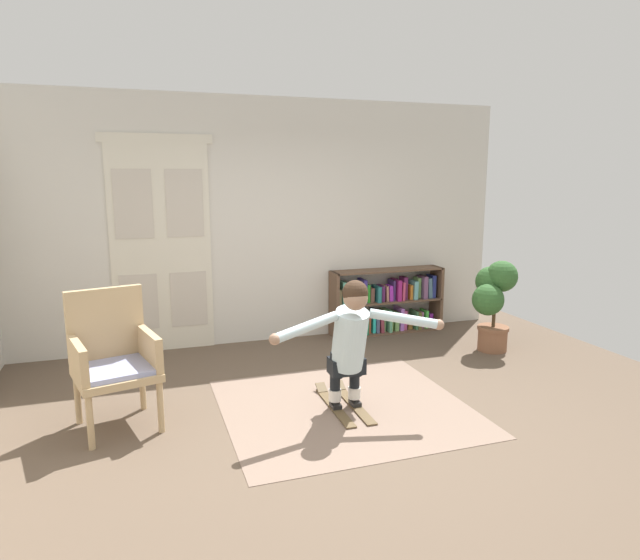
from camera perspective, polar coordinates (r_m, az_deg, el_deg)
name	(u,v)px	position (r m, az deg, el deg)	size (l,w,h in m)	color
ground_plane	(346,426)	(4.60, 2.76, -14.92)	(7.20, 7.20, 0.00)	brown
back_wall	(269,222)	(6.66, -5.32, 6.02)	(6.00, 0.10, 2.90)	beige
double_door	(161,245)	(6.45, -16.15, 3.53)	(1.22, 0.05, 2.45)	beige
rug	(345,407)	(4.93, 2.57, -13.03)	(2.09, 1.96, 0.01)	#7F695A
bookshelf	(385,304)	(7.11, 6.77, -2.51)	(1.49, 0.30, 0.83)	brown
wicker_chair	(113,356)	(4.72, -20.70, -7.37)	(0.73, 0.73, 1.10)	tan
potted_plant	(494,296)	(6.59, 17.61, -1.55)	(0.58, 0.52, 1.04)	brown
skis_pair	(343,403)	(4.95, 2.44, -12.69)	(0.29, 0.87, 0.07)	brown
person_skier	(351,337)	(4.59, 3.19, -5.91)	(1.48, 0.51, 1.10)	white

